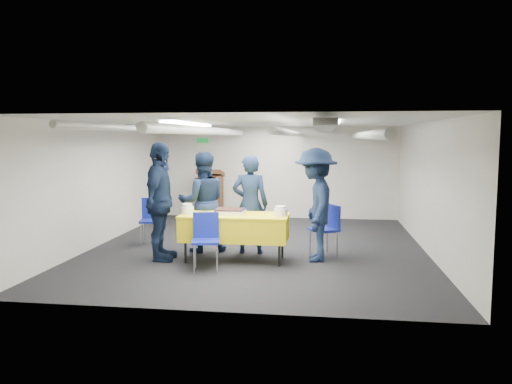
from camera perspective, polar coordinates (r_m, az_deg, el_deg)
ground at (r=9.31m, az=0.28°, el=-6.31°), size 7.00×7.00×0.00m
room_shell at (r=9.48m, az=1.17°, el=4.97°), size 6.00×7.00×2.30m
serving_table at (r=8.22m, az=-2.43°, el=-4.02°), size 1.76×0.81×0.77m
sheet_cake at (r=8.26m, az=-3.00°, el=-2.20°), size 0.49×0.38×0.09m
plate_stack_left at (r=8.30m, az=-7.88°, el=-1.96°), size 0.21×0.21×0.17m
plate_stack_right at (r=8.03m, az=2.85°, el=-2.21°), size 0.22×0.22×0.16m
podium at (r=12.46m, az=-5.18°, el=-0.28°), size 0.62×0.53×1.25m
chair_near at (r=7.74m, az=-5.75°, el=-4.90°), size 0.50×0.50×0.87m
chair_right at (r=8.68m, az=8.24°, el=-3.72°), size 0.57×0.57×0.87m
chair_left at (r=9.75m, az=-11.81°, el=-2.69°), size 0.50×0.50×0.87m
sailor_a at (r=8.69m, az=-0.67°, el=-1.41°), size 0.64×0.43×1.73m
sailor_b at (r=8.89m, az=-6.14°, el=-1.13°), size 1.04×0.93×1.77m
sailor_c at (r=8.34m, az=-10.92°, el=-1.08°), size 0.54×1.17×1.95m
sailor_d at (r=8.22m, az=6.82°, el=-1.44°), size 0.77×1.25×1.86m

